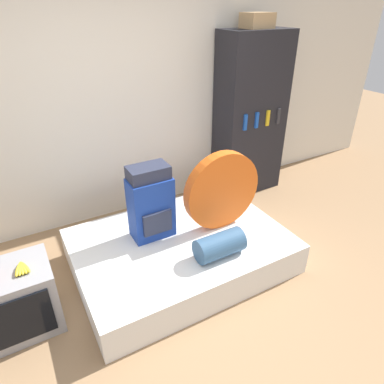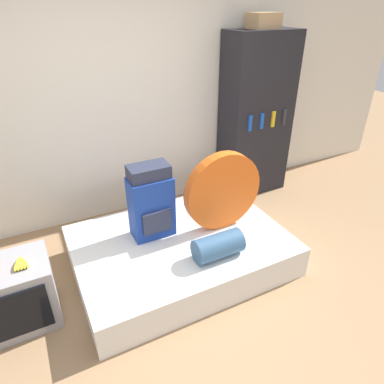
# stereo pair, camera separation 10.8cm
# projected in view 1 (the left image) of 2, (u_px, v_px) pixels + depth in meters

# --- Properties ---
(ground_plane) EXTENTS (16.00, 16.00, 0.00)m
(ground_plane) POSITION_uv_depth(u_px,v_px,m) (215.00, 325.00, 2.66)
(ground_plane) COLOR #997551
(wall_back) EXTENTS (8.00, 0.05, 2.60)m
(wall_back) POSITION_uv_depth(u_px,v_px,m) (115.00, 101.00, 3.53)
(wall_back) COLOR silver
(wall_back) RESTS_ON ground_plane
(bed) EXTENTS (1.90, 1.35, 0.30)m
(bed) POSITION_uv_depth(u_px,v_px,m) (181.00, 251.00, 3.21)
(bed) COLOR white
(bed) RESTS_ON ground_plane
(backpack) EXTENTS (0.38, 0.26, 0.69)m
(backpack) POSITION_uv_depth(u_px,v_px,m) (151.00, 203.00, 3.03)
(backpack) COLOR navy
(backpack) RESTS_ON bed
(tent_bag) EXTENTS (0.75, 0.11, 0.75)m
(tent_bag) POSITION_uv_depth(u_px,v_px,m) (222.00, 190.00, 3.15)
(tent_bag) COLOR #E05B19
(tent_bag) RESTS_ON bed
(sleeping_roll) EXTENTS (0.42, 0.21, 0.21)m
(sleeping_roll) POSITION_uv_depth(u_px,v_px,m) (220.00, 245.00, 2.88)
(sleeping_roll) COLOR #33567A
(sleeping_roll) RESTS_ON bed
(television) EXTENTS (0.57, 0.47, 0.54)m
(television) POSITION_uv_depth(u_px,v_px,m) (15.00, 301.00, 2.53)
(television) COLOR #939399
(television) RESTS_ON ground_plane
(banana_bunch) EXTENTS (0.12, 0.16, 0.03)m
(banana_bunch) POSITION_uv_depth(u_px,v_px,m) (22.00, 268.00, 2.41)
(banana_bunch) COLOR yellow
(banana_bunch) RESTS_ON television
(bookshelf) EXTENTS (0.82, 0.45, 1.94)m
(bookshelf) POSITION_uv_depth(u_px,v_px,m) (250.00, 116.00, 4.17)
(bookshelf) COLOR black
(bookshelf) RESTS_ON ground_plane
(cardboard_box) EXTENTS (0.31, 0.25, 0.16)m
(cardboard_box) POSITION_uv_depth(u_px,v_px,m) (257.00, 20.00, 3.64)
(cardboard_box) COLOR tan
(cardboard_box) RESTS_ON bookshelf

